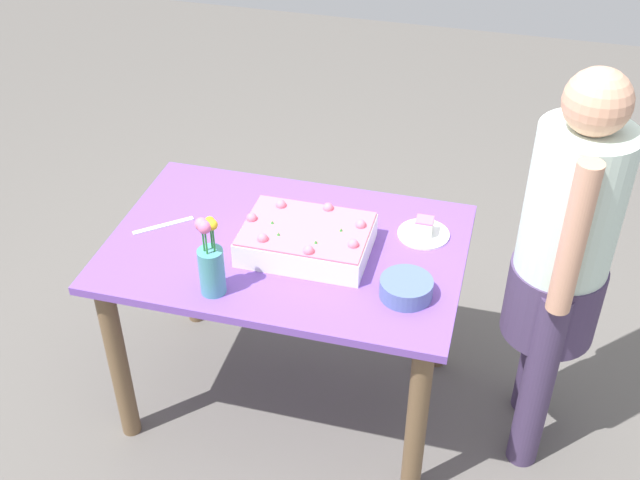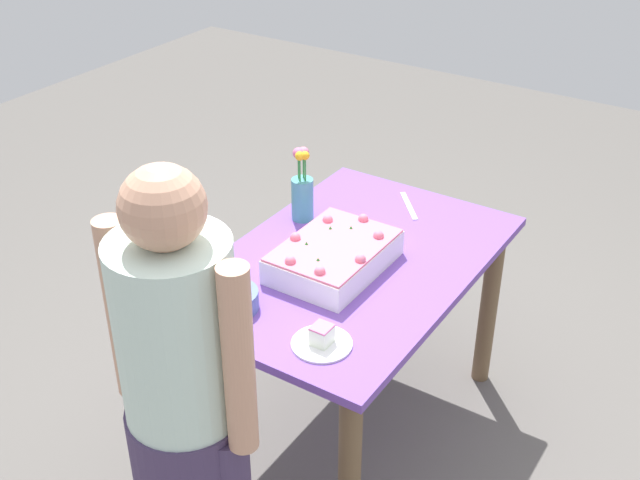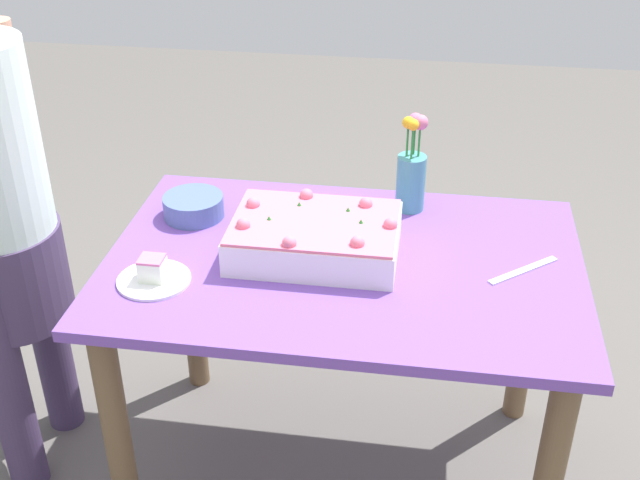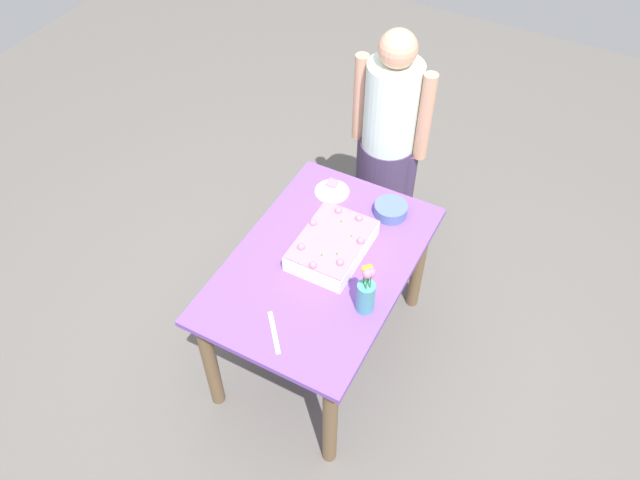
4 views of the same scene
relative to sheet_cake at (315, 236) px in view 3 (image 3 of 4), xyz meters
The scene contains 7 objects.
ground_plane 0.81m from the sheet_cake, 12.78° to the right, with size 8.00×8.00×0.00m, color #5C5854.
dining_table 0.20m from the sheet_cake, 12.78° to the right, with size 1.23×0.81×0.75m.
sheet_cake is the anchor object (origin of this frame).
serving_plate_with_slice 0.42m from the sheet_cake, 152.70° to the right, with size 0.18×0.18×0.07m.
cake_knife 0.54m from the sheet_cake, ahead, with size 0.22×0.02×0.00m, color silver.
flower_vase 0.37m from the sheet_cake, 50.90° to the left, with size 0.08×0.08×0.28m.
fruit_bowl 0.40m from the sheet_cake, 158.43° to the left, with size 0.17×0.17×0.06m, color #50669A.
Camera 3 is at (0.20, -1.75, 1.85)m, focal length 45.00 mm.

